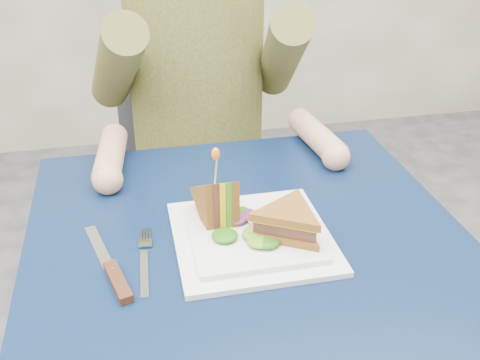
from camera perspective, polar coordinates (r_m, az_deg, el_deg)
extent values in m
cube|color=black|center=(0.97, 0.90, -6.46)|extent=(0.75, 0.75, 0.03)
cylinder|color=#595B5E|center=(1.44, -15.03, -12.31)|extent=(0.04, 0.04, 0.70)
cylinder|color=#595B5E|center=(1.52, 10.03, -9.15)|extent=(0.04, 0.04, 0.70)
cube|color=#47474C|center=(1.62, -4.02, -1.61)|extent=(0.42, 0.40, 0.04)
cube|color=#47474C|center=(1.68, -5.25, 8.87)|extent=(0.42, 0.03, 0.46)
cylinder|color=#47474C|center=(1.62, -9.27, -12.52)|extent=(0.02, 0.02, 0.43)
cylinder|color=#47474C|center=(1.66, 3.45, -10.91)|extent=(0.02, 0.02, 0.43)
cylinder|color=#47474C|center=(1.88, -9.99, -5.71)|extent=(0.02, 0.02, 0.43)
cylinder|color=#47474C|center=(1.92, 0.79, -4.50)|extent=(0.02, 0.02, 0.43)
cylinder|color=brown|center=(1.44, -4.49, 12.51)|extent=(0.34, 0.34, 0.52)
cylinder|color=brown|center=(1.33, -12.43, 11.28)|extent=(0.15, 0.39, 0.31)
cylinder|color=tan|center=(1.20, -13.01, 2.46)|extent=(0.08, 0.20, 0.06)
sphere|color=tan|center=(1.11, -13.30, 0.05)|extent=(0.06, 0.06, 0.06)
cylinder|color=brown|center=(1.39, 4.24, 12.55)|extent=(0.15, 0.39, 0.31)
cylinder|color=tan|center=(1.26, 7.82, 4.43)|extent=(0.08, 0.20, 0.06)
sphere|color=tan|center=(1.18, 9.71, 2.36)|extent=(0.06, 0.06, 0.06)
cube|color=white|center=(0.95, 1.23, -5.85)|extent=(0.26, 0.26, 0.01)
cube|color=white|center=(0.95, 1.23, -5.36)|extent=(0.21, 0.21, 0.01)
cube|color=silver|center=(0.89, -9.70, -9.31)|extent=(0.02, 0.12, 0.00)
cube|color=silver|center=(0.95, -9.61, -6.31)|extent=(0.02, 0.02, 0.00)
cube|color=silver|center=(0.98, -10.02, -5.41)|extent=(0.01, 0.03, 0.00)
cube|color=silver|center=(0.98, -9.72, -5.40)|extent=(0.01, 0.03, 0.00)
cube|color=silver|center=(0.98, -9.43, -5.38)|extent=(0.01, 0.03, 0.00)
cube|color=silver|center=(0.98, -9.13, -5.36)|extent=(0.01, 0.03, 0.00)
cube|color=silver|center=(0.96, -14.09, -6.71)|extent=(0.05, 0.14, 0.00)
cube|color=black|center=(0.88, -12.30, -10.06)|extent=(0.04, 0.10, 0.01)
cylinder|color=silver|center=(0.89, -12.82, -8.79)|extent=(0.01, 0.01, 0.00)
cylinder|color=silver|center=(0.85, -11.86, -10.67)|extent=(0.01, 0.01, 0.00)
cylinder|color=tan|center=(0.92, -2.45, 1.11)|extent=(0.01, 0.01, 0.06)
ellipsoid|color=orange|center=(0.91, -2.48, 2.66)|extent=(0.01, 0.01, 0.02)
torus|color=#9E4C7A|center=(0.94, 2.07, -4.08)|extent=(0.04, 0.04, 0.02)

